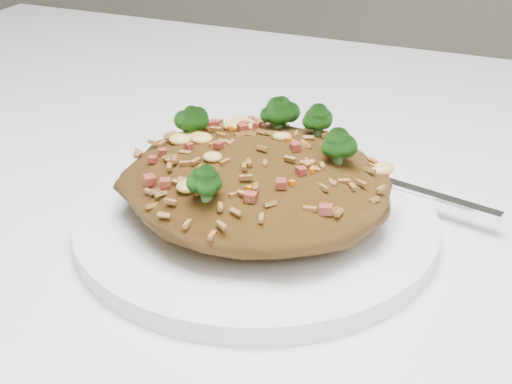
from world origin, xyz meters
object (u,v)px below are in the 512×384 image
(dining_table, at_px, (336,314))
(fried_rice, at_px, (257,171))
(plate, at_px, (256,221))
(fork, at_px, (400,185))

(dining_table, distance_m, fried_rice, 0.15)
(plate, xyz_separation_m, fried_rice, (0.00, 0.00, 0.04))
(dining_table, relative_size, fork, 7.45)
(dining_table, relative_size, fried_rice, 6.77)
(plate, bearing_deg, fried_rice, 86.92)
(dining_table, distance_m, fork, 0.11)
(plate, distance_m, fried_rice, 0.04)
(fork, bearing_deg, plate, -124.91)
(plate, distance_m, fork, 0.11)
(dining_table, height_order, plate, plate)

